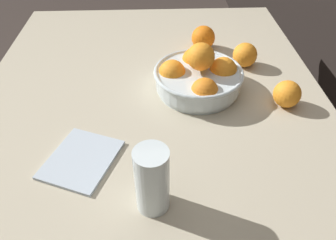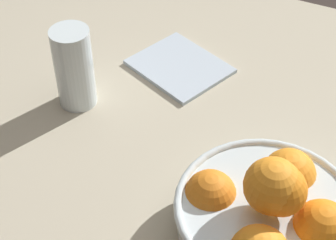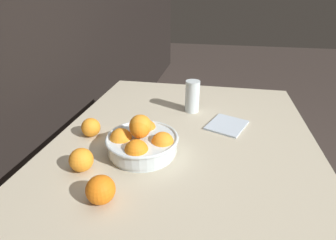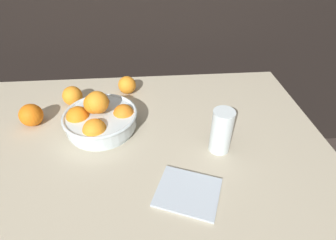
{
  "view_description": "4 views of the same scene",
  "coord_description": "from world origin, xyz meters",
  "px_view_note": "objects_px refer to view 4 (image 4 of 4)",
  "views": [
    {
      "loc": [
        0.72,
        0.01,
        1.32
      ],
      "look_at": [
        0.13,
        0.04,
        0.81
      ],
      "focal_mm": 35.0,
      "sensor_mm": 36.0,
      "label": 1
    },
    {
      "loc": [
        -0.16,
        0.63,
        1.42
      ],
      "look_at": [
        0.11,
        0.05,
        0.82
      ],
      "focal_mm": 60.0,
      "sensor_mm": 36.0,
      "label": 2
    },
    {
      "loc": [
        -0.85,
        -0.11,
        1.28
      ],
      "look_at": [
        0.08,
        0.07,
        0.8
      ],
      "focal_mm": 28.0,
      "sensor_mm": 36.0,
      "label": 3
    },
    {
      "loc": [
        0.1,
        -0.61,
        1.36
      ],
      "look_at": [
        0.15,
        0.06,
        0.82
      ],
      "focal_mm": 28.0,
      "sensor_mm": 36.0,
      "label": 4
    }
  ],
  "objects_px": {
    "juice_glass": "(221,133)",
    "orange_loose_front": "(31,115)",
    "orange_loose_near_bowl": "(72,96)",
    "orange_loose_aside": "(128,85)",
    "fruit_bowl": "(100,117)"
  },
  "relations": [
    {
      "from": "fruit_bowl",
      "to": "orange_loose_front",
      "type": "xyz_separation_m",
      "value": [
        -0.25,
        0.05,
        -0.01
      ]
    },
    {
      "from": "orange_loose_near_bowl",
      "to": "orange_loose_aside",
      "type": "height_order",
      "value": "orange_loose_near_bowl"
    },
    {
      "from": "juice_glass",
      "to": "orange_loose_front",
      "type": "distance_m",
      "value": 0.68
    },
    {
      "from": "juice_glass",
      "to": "orange_loose_near_bowl",
      "type": "bearing_deg",
      "value": 150.23
    },
    {
      "from": "orange_loose_aside",
      "to": "orange_loose_front",
      "type": "bearing_deg",
      "value": -150.64
    },
    {
      "from": "juice_glass",
      "to": "orange_loose_near_bowl",
      "type": "xyz_separation_m",
      "value": [
        -0.53,
        0.3,
        -0.03
      ]
    },
    {
      "from": "orange_loose_front",
      "to": "orange_loose_near_bowl",
      "type": "bearing_deg",
      "value": 44.74
    },
    {
      "from": "fruit_bowl",
      "to": "orange_loose_front",
      "type": "distance_m",
      "value": 0.26
    },
    {
      "from": "orange_loose_near_bowl",
      "to": "orange_loose_aside",
      "type": "relative_size",
      "value": 1.03
    },
    {
      "from": "fruit_bowl",
      "to": "orange_loose_aside",
      "type": "relative_size",
      "value": 3.43
    },
    {
      "from": "orange_loose_near_bowl",
      "to": "orange_loose_front",
      "type": "height_order",
      "value": "orange_loose_front"
    },
    {
      "from": "juice_glass",
      "to": "orange_loose_near_bowl",
      "type": "height_order",
      "value": "juice_glass"
    },
    {
      "from": "fruit_bowl",
      "to": "orange_loose_front",
      "type": "height_order",
      "value": "fruit_bowl"
    },
    {
      "from": "orange_loose_near_bowl",
      "to": "fruit_bowl",
      "type": "bearing_deg",
      "value": -52.09
    },
    {
      "from": "juice_glass",
      "to": "orange_loose_front",
      "type": "relative_size",
      "value": 1.85
    }
  ]
}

